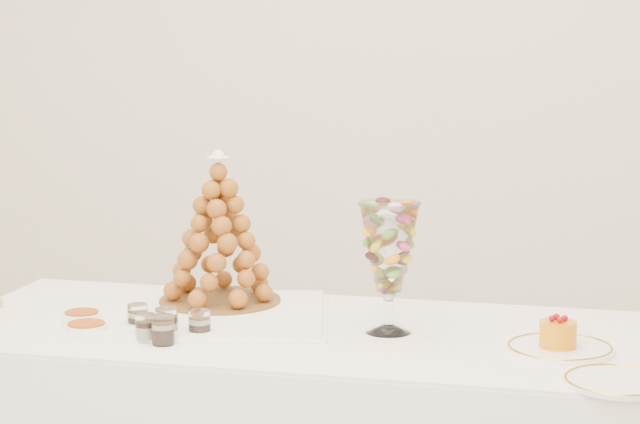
# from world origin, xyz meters

# --- Properties ---
(lace_tray) EXTENTS (0.68, 0.57, 0.02)m
(lace_tray) POSITION_xyz_m (-0.24, 0.29, 0.71)
(lace_tray) COLOR white
(lace_tray) RESTS_ON buffet_table
(macaron_vase) EXTENTS (0.14, 0.14, 0.31)m
(macaron_vase) POSITION_xyz_m (0.23, 0.26, 0.90)
(macaron_vase) COLOR white
(macaron_vase) RESTS_ON buffet_table
(cake_plate) EXTENTS (0.24, 0.24, 0.01)m
(cake_plate) POSITION_xyz_m (0.64, 0.19, 0.70)
(cake_plate) COLOR white
(cake_plate) RESTS_ON buffet_table
(spare_plate) EXTENTS (0.23, 0.23, 0.01)m
(spare_plate) POSITION_xyz_m (0.77, -0.04, 0.70)
(spare_plate) COLOR white
(spare_plate) RESTS_ON buffet_table
(verrine_a) EXTENTS (0.05, 0.05, 0.07)m
(verrine_a) POSITION_xyz_m (-0.36, 0.14, 0.73)
(verrine_a) COLOR white
(verrine_a) RESTS_ON buffet_table
(verrine_b) EXTENTS (0.06, 0.06, 0.07)m
(verrine_b) POSITION_xyz_m (-0.26, 0.09, 0.73)
(verrine_b) COLOR white
(verrine_b) RESTS_ON buffet_table
(verrine_c) EXTENTS (0.06, 0.06, 0.07)m
(verrine_c) POSITION_xyz_m (-0.19, 0.11, 0.73)
(verrine_c) COLOR white
(verrine_c) RESTS_ON buffet_table
(verrine_d) EXTENTS (0.06, 0.06, 0.06)m
(verrine_d) POSITION_xyz_m (-0.30, 0.06, 0.73)
(verrine_d) COLOR white
(verrine_d) RESTS_ON buffet_table
(verrine_e) EXTENTS (0.06, 0.06, 0.07)m
(verrine_e) POSITION_xyz_m (-0.25, 0.04, 0.73)
(verrine_e) COLOR white
(verrine_e) RESTS_ON buffet_table
(ramekin_back) EXTENTS (0.09, 0.09, 0.03)m
(ramekin_back) POSITION_xyz_m (-0.51, 0.17, 0.71)
(ramekin_back) COLOR white
(ramekin_back) RESTS_ON buffet_table
(ramekin_front) EXTENTS (0.10, 0.10, 0.03)m
(ramekin_front) POSITION_xyz_m (-0.45, 0.07, 0.71)
(ramekin_front) COLOR white
(ramekin_front) RESTS_ON buffet_table
(croquembouche) EXTENTS (0.31, 0.31, 0.39)m
(croquembouche) POSITION_xyz_m (-0.23, 0.40, 0.90)
(croquembouche) COLOR brown
(croquembouche) RESTS_ON lace_tray
(mousse_cake) EXTENTS (0.08, 0.08, 0.07)m
(mousse_cake) POSITION_xyz_m (0.63, 0.18, 0.74)
(mousse_cake) COLOR orange
(mousse_cake) RESTS_ON cake_plate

